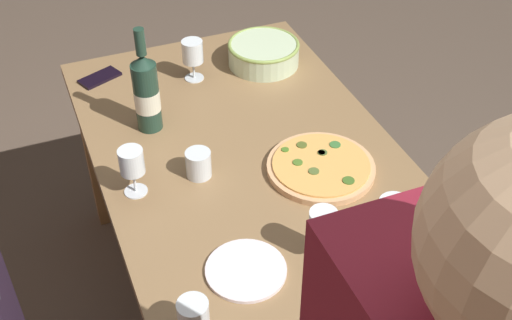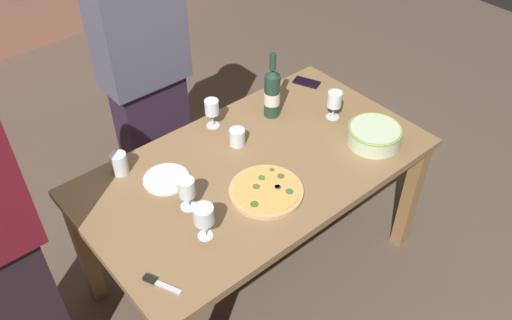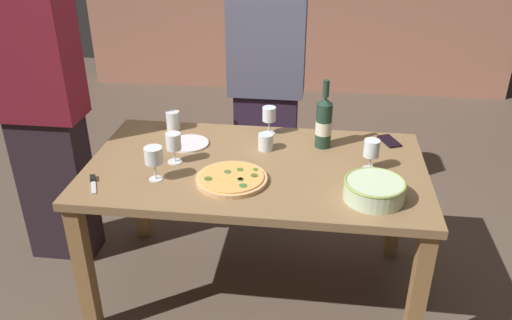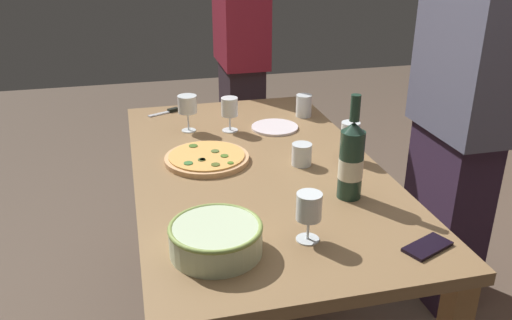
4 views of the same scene
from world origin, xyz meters
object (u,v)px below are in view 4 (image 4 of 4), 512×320
at_px(wine_bottle, 351,160).
at_px(wine_glass_far_left, 187,105).
at_px(dining_table, 256,188).
at_px(wine_glass_near_pizza, 309,209).
at_px(pizza, 207,158).
at_px(cup_amber, 302,154).
at_px(serving_bowl, 216,237).
at_px(cup_ceramic, 304,106).
at_px(pizza_knife, 167,112).
at_px(person_host, 458,128).
at_px(side_plate, 275,127).
at_px(cell_phone, 427,247).
at_px(person_guest_left, 241,58).
at_px(wine_glass_far_right, 230,109).
at_px(wine_glass_by_bottle, 350,134).

bearing_deg(wine_bottle, wine_glass_far_left, -149.37).
xyz_separation_m(dining_table, wine_glass_near_pizza, (0.53, 0.02, 0.19)).
distance_m(pizza, cup_amber, 0.36).
bearing_deg(serving_bowl, cup_ceramic, 149.96).
bearing_deg(pizza_knife, dining_table, 20.85).
height_order(wine_glass_far_left, person_host, person_host).
distance_m(pizza, wine_glass_far_left, 0.36).
bearing_deg(serving_bowl, wine_glass_near_pizza, 89.90).
distance_m(wine_glass_near_pizza, cup_ceramic, 1.08).
relative_size(wine_glass_near_pizza, pizza_knife, 0.98).
height_order(wine_glass_near_pizza, side_plate, wine_glass_near_pizza).
bearing_deg(side_plate, cell_phone, 8.79).
bearing_deg(serving_bowl, dining_table, 155.40).
xyz_separation_m(cup_ceramic, pizza_knife, (-0.20, -0.62, -0.05)).
xyz_separation_m(pizza, person_guest_left, (-1.06, 0.36, 0.12)).
height_order(wine_glass_far_right, person_guest_left, person_guest_left).
xyz_separation_m(dining_table, wine_glass_far_left, (-0.43, -0.20, 0.21)).
relative_size(dining_table, wine_glass_near_pizza, 10.76).
relative_size(cell_phone, person_host, 0.09).
bearing_deg(wine_glass_far_right, pizza_knife, -141.68).
bearing_deg(wine_glass_far_right, wine_bottle, 20.61).
height_order(pizza_knife, person_host, person_host).
distance_m(wine_glass_near_pizza, wine_glass_far_right, 0.92).
bearing_deg(cell_phone, side_plate, -14.15).
bearing_deg(cup_ceramic, serving_bowl, -30.04).
distance_m(side_plate, pizza_knife, 0.55).
height_order(dining_table, serving_bowl, serving_bowl).
xyz_separation_m(wine_glass_near_pizza, wine_glass_by_bottle, (-0.51, 0.34, 0.00)).
height_order(cup_ceramic, person_host, person_host).
bearing_deg(wine_glass_far_right, cell_phone, 18.88).
distance_m(wine_bottle, wine_glass_near_pizza, 0.31).
distance_m(side_plate, person_guest_left, 0.79).
distance_m(wine_glass_near_pizza, cup_amber, 0.53).
relative_size(wine_glass_near_pizza, wine_glass_far_right, 1.00).
bearing_deg(person_guest_left, side_plate, 8.31).
bearing_deg(wine_glass_far_left, wine_bottle, 30.63).
bearing_deg(cup_amber, side_plate, 179.02).
bearing_deg(cup_ceramic, pizza, -51.97).
xyz_separation_m(wine_bottle, wine_glass_near_pizza, (0.22, -0.22, -0.03)).
height_order(serving_bowl, wine_glass_by_bottle, wine_glass_by_bottle).
relative_size(serving_bowl, wine_bottle, 0.74).
xyz_separation_m(serving_bowl, wine_glass_far_right, (-0.92, 0.22, 0.05)).
bearing_deg(wine_glass_far_right, dining_table, 3.23).
xyz_separation_m(wine_glass_by_bottle, person_host, (-0.07, 0.51, -0.04)).
distance_m(pizza, pizza_knife, 0.62).
bearing_deg(wine_glass_far_right, cup_ceramic, 106.11).
height_order(cell_phone, pizza_knife, pizza_knife).
bearing_deg(pizza, serving_bowl, -6.61).
bearing_deg(person_guest_left, serving_bowl, -5.01).
bearing_deg(serving_bowl, side_plate, 155.06).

